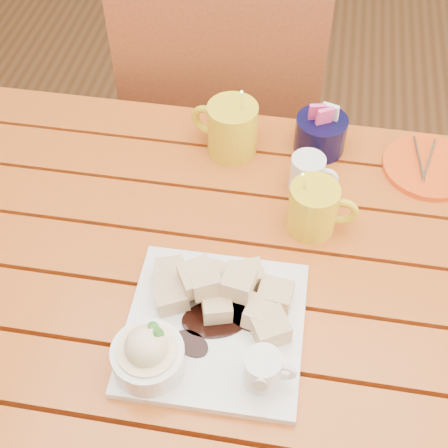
% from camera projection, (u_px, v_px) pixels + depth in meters
% --- Properties ---
extents(ground, '(5.00, 5.00, 0.00)m').
position_uv_depth(ground, '(226.00, 440.00, 1.61)').
color(ground, '#543018').
rests_on(ground, ground).
extents(table, '(1.20, 0.79, 0.75)m').
position_uv_depth(table, '(227.00, 303.00, 1.12)').
color(table, '#A43E15').
rests_on(table, ground).
extents(dessert_plate, '(0.27, 0.27, 0.11)m').
position_uv_depth(dessert_plate, '(202.00, 326.00, 0.93)').
color(dessert_plate, white).
rests_on(dessert_plate, table).
extents(coffee_mug_left, '(0.13, 0.10, 0.16)m').
position_uv_depth(coffee_mug_left, '(231.00, 128.00, 1.18)').
color(coffee_mug_left, yellow).
rests_on(coffee_mug_left, table).
extents(coffee_mug_right, '(0.12, 0.08, 0.14)m').
position_uv_depth(coffee_mug_right, '(314.00, 208.00, 1.06)').
color(coffee_mug_right, yellow).
rests_on(coffee_mug_right, table).
extents(cream_pitcher, '(0.09, 0.08, 0.08)m').
position_uv_depth(cream_pitcher, '(308.00, 173.00, 1.12)').
color(cream_pitcher, white).
rests_on(cream_pitcher, table).
extents(sugar_caddy, '(0.10, 0.10, 0.11)m').
position_uv_depth(sugar_caddy, '(321.00, 133.00, 1.19)').
color(sugar_caddy, black).
rests_on(sugar_caddy, table).
extents(orange_saucer, '(0.17, 0.17, 0.02)m').
position_uv_depth(orange_saucer, '(429.00, 167.00, 1.18)').
color(orange_saucer, '#ED4F14').
rests_on(orange_saucer, table).
extents(chair_far, '(0.49, 0.49, 0.96)m').
position_uv_depth(chair_far, '(223.00, 120.00, 1.60)').
color(chair_far, brown).
rests_on(chair_far, ground).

